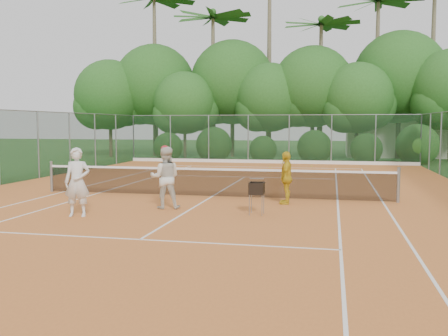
# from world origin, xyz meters

# --- Properties ---
(ground) EXTENTS (120.00, 120.00, 0.00)m
(ground) POSITION_xyz_m (0.00, 0.00, 0.00)
(ground) COLOR #234C1B
(ground) RESTS_ON ground
(clay_court) EXTENTS (18.00, 36.00, 0.02)m
(clay_court) POSITION_xyz_m (0.00, 0.00, 0.01)
(clay_court) COLOR #C66D2D
(clay_court) RESTS_ON ground
(club_building) EXTENTS (8.00, 5.00, 3.00)m
(club_building) POSITION_xyz_m (9.00, 24.00, 1.50)
(club_building) COLOR beige
(club_building) RESTS_ON ground
(tennis_net) EXTENTS (11.97, 0.10, 1.10)m
(tennis_net) POSITION_xyz_m (0.00, 0.00, 0.53)
(tennis_net) COLOR gray
(tennis_net) RESTS_ON clay_court
(player_white) EXTENTS (0.74, 0.57, 1.82)m
(player_white) POSITION_xyz_m (-2.60, -4.24, 0.93)
(player_white) COLOR silver
(player_white) RESTS_ON clay_court
(player_center_grp) EXTENTS (1.01, 0.87, 1.81)m
(player_center_grp) POSITION_xyz_m (-0.76, -2.55, 0.92)
(player_center_grp) COLOR beige
(player_center_grp) RESTS_ON clay_court
(player_yellow) EXTENTS (0.40, 0.94, 1.60)m
(player_yellow) POSITION_xyz_m (2.57, -0.99, 0.82)
(player_yellow) COLOR gold
(player_yellow) RESTS_ON clay_court
(ball_hopper) EXTENTS (0.38, 0.38, 0.87)m
(ball_hopper) POSITION_xyz_m (1.96, -2.97, 0.71)
(ball_hopper) COLOR gray
(ball_hopper) RESTS_ON clay_court
(stray_ball_a) EXTENTS (0.07, 0.07, 0.07)m
(stray_ball_a) POSITION_xyz_m (0.55, 11.47, 0.05)
(stray_ball_a) COLOR #BAD631
(stray_ball_a) RESTS_ON clay_court
(stray_ball_b) EXTENTS (0.07, 0.07, 0.07)m
(stray_ball_b) POSITION_xyz_m (2.78, 12.75, 0.05)
(stray_ball_b) COLOR gold
(stray_ball_b) RESTS_ON clay_court
(stray_ball_c) EXTENTS (0.07, 0.07, 0.07)m
(stray_ball_c) POSITION_xyz_m (0.78, 9.99, 0.05)
(stray_ball_c) COLOR yellow
(stray_ball_c) RESTS_ON clay_court
(court_markings) EXTENTS (11.03, 23.83, 0.01)m
(court_markings) POSITION_xyz_m (0.00, 0.00, 0.02)
(court_markings) COLOR white
(court_markings) RESTS_ON clay_court
(fence_back) EXTENTS (18.07, 0.07, 3.00)m
(fence_back) POSITION_xyz_m (0.00, 15.00, 1.52)
(fence_back) COLOR #19381E
(fence_back) RESTS_ON clay_court
(tropical_treeline) EXTENTS (32.10, 8.49, 15.03)m
(tropical_treeline) POSITION_xyz_m (1.43, 20.22, 5.11)
(tropical_treeline) COLOR brown
(tropical_treeline) RESTS_ON ground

